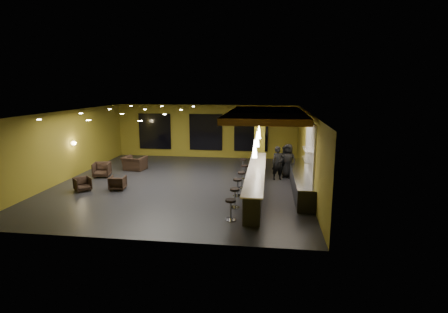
# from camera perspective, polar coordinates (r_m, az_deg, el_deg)

# --- Properties ---
(floor) EXTENTS (12.00, 13.00, 0.10)m
(floor) POSITION_cam_1_polar(r_m,az_deg,el_deg) (17.43, -6.77, -4.51)
(floor) COLOR black
(floor) RESTS_ON ground
(ceiling) EXTENTS (12.00, 13.00, 0.10)m
(ceiling) POSITION_cam_1_polar(r_m,az_deg,el_deg) (16.80, -7.06, 7.38)
(ceiling) COLOR black
(wall_back) EXTENTS (12.00, 0.10, 3.50)m
(wall_back) POSITION_cam_1_polar(r_m,az_deg,el_deg) (23.35, -2.95, 4.15)
(wall_back) COLOR olive
(wall_back) RESTS_ON floor
(wall_front) EXTENTS (12.00, 0.10, 3.50)m
(wall_front) POSITION_cam_1_polar(r_m,az_deg,el_deg) (10.96, -15.39, -4.72)
(wall_front) COLOR olive
(wall_front) RESTS_ON floor
(wall_left) EXTENTS (0.10, 13.00, 3.50)m
(wall_left) POSITION_cam_1_polar(r_m,az_deg,el_deg) (19.42, -24.50, 1.62)
(wall_left) COLOR olive
(wall_left) RESTS_ON floor
(wall_right) EXTENTS (0.10, 13.00, 3.50)m
(wall_right) POSITION_cam_1_polar(r_m,az_deg,el_deg) (16.60, 13.77, 0.82)
(wall_right) COLOR olive
(wall_right) RESTS_ON floor
(wood_soffit) EXTENTS (3.60, 8.00, 0.28)m
(wood_soffit) POSITION_cam_1_polar(r_m,az_deg,el_deg) (17.28, 6.86, 6.87)
(wood_soffit) COLOR #AC6D32
(wood_soffit) RESTS_ON ceiling
(window_left) EXTENTS (2.20, 0.06, 2.40)m
(window_left) POSITION_cam_1_polar(r_m,az_deg,el_deg) (24.12, -11.22, 4.06)
(window_left) COLOR black
(window_left) RESTS_ON wall_back
(window_center) EXTENTS (2.20, 0.06, 2.40)m
(window_center) POSITION_cam_1_polar(r_m,az_deg,el_deg) (23.25, -3.00, 3.99)
(window_center) COLOR black
(window_center) RESTS_ON wall_back
(window_right) EXTENTS (2.20, 0.06, 2.40)m
(window_right) POSITION_cam_1_polar(r_m,az_deg,el_deg) (22.90, 4.42, 3.86)
(window_right) COLOR black
(window_right) RESTS_ON wall_back
(tile_backsplash) EXTENTS (0.06, 3.20, 2.40)m
(tile_backsplash) POSITION_cam_1_polar(r_m,az_deg,el_deg) (15.57, 13.87, 1.06)
(tile_backsplash) COLOR white
(tile_backsplash) RESTS_ON wall_right
(bar_counter) EXTENTS (0.60, 8.00, 1.00)m
(bar_counter) POSITION_cam_1_polar(r_m,az_deg,el_deg) (15.81, 5.24, -4.07)
(bar_counter) COLOR black
(bar_counter) RESTS_ON floor
(bar_top) EXTENTS (0.78, 8.10, 0.05)m
(bar_top) POSITION_cam_1_polar(r_m,az_deg,el_deg) (15.68, 5.28, -2.23)
(bar_top) COLOR white
(bar_top) RESTS_ON bar_counter
(prep_counter) EXTENTS (0.70, 6.00, 0.86)m
(prep_counter) POSITION_cam_1_polar(r_m,az_deg,el_deg) (16.37, 12.34, -4.01)
(prep_counter) COLOR black
(prep_counter) RESTS_ON floor
(prep_top) EXTENTS (0.72, 6.00, 0.03)m
(prep_top) POSITION_cam_1_polar(r_m,az_deg,el_deg) (16.25, 12.41, -2.46)
(prep_top) COLOR silver
(prep_top) RESTS_ON prep_counter
(wall_shelf_lower) EXTENTS (0.30, 1.50, 0.03)m
(wall_shelf_lower) POSITION_cam_1_polar(r_m,az_deg,el_deg) (15.43, 13.36, -0.52)
(wall_shelf_lower) COLOR silver
(wall_shelf_lower) RESTS_ON wall_right
(wall_shelf_upper) EXTENTS (0.30, 1.50, 0.03)m
(wall_shelf_upper) POSITION_cam_1_polar(r_m,az_deg,el_deg) (15.35, 13.44, 1.12)
(wall_shelf_upper) COLOR silver
(wall_shelf_upper) RESTS_ON wall_right
(column) EXTENTS (0.60, 0.60, 3.50)m
(column) POSITION_cam_1_polar(r_m,az_deg,el_deg) (20.06, 5.84, 2.89)
(column) COLOR olive
(column) RESTS_ON floor
(wall_sconce) EXTENTS (0.22, 0.22, 0.22)m
(wall_sconce) POSITION_cam_1_polar(r_m,az_deg,el_deg) (19.74, -23.33, 2.01)
(wall_sconce) COLOR #FFE5B2
(wall_sconce) RESTS_ON wall_left
(pendant_0) EXTENTS (0.20, 0.20, 0.70)m
(pendant_0) POSITION_cam_1_polar(r_m,az_deg,el_deg) (13.45, 5.04, 1.25)
(pendant_0) COLOR white
(pendant_0) RESTS_ON wood_soffit
(pendant_1) EXTENTS (0.20, 0.20, 0.70)m
(pendant_1) POSITION_cam_1_polar(r_m,az_deg,el_deg) (15.91, 5.44, 2.84)
(pendant_1) COLOR white
(pendant_1) RESTS_ON wood_soffit
(pendant_2) EXTENTS (0.20, 0.20, 0.70)m
(pendant_2) POSITION_cam_1_polar(r_m,az_deg,el_deg) (18.39, 5.73, 4.00)
(pendant_2) COLOR white
(pendant_2) RESTS_ON wood_soffit
(staff_a) EXTENTS (0.72, 0.58, 1.72)m
(staff_a) POSITION_cam_1_polar(r_m,az_deg,el_deg) (17.96, 8.79, -1.08)
(staff_a) COLOR black
(staff_a) RESTS_ON floor
(staff_b) EXTENTS (0.90, 0.77, 1.60)m
(staff_b) POSITION_cam_1_polar(r_m,az_deg,el_deg) (18.84, 10.01, -0.72)
(staff_b) COLOR black
(staff_b) RESTS_ON floor
(staff_c) EXTENTS (1.02, 0.87, 1.78)m
(staff_c) POSITION_cam_1_polar(r_m,az_deg,el_deg) (18.47, 10.41, -0.70)
(staff_c) COLOR black
(staff_c) RESTS_ON floor
(armchair_a) EXTENTS (0.95, 0.95, 0.62)m
(armchair_a) POSITION_cam_1_polar(r_m,az_deg,el_deg) (17.27, -22.10, -4.20)
(armchair_a) COLOR black
(armchair_a) RESTS_ON floor
(armchair_b) EXTENTS (0.75, 0.77, 0.64)m
(armchair_b) POSITION_cam_1_polar(r_m,az_deg,el_deg) (16.91, -16.96, -4.14)
(armchair_b) COLOR black
(armchair_b) RESTS_ON floor
(armchair_c) EXTENTS (0.99, 1.01, 0.77)m
(armchair_c) POSITION_cam_1_polar(r_m,az_deg,el_deg) (19.50, -19.32, -2.04)
(armchair_c) COLOR black
(armchair_c) RESTS_ON floor
(armchair_d) EXTENTS (1.34, 1.21, 0.77)m
(armchair_d) POSITION_cam_1_polar(r_m,az_deg,el_deg) (20.56, -14.39, -1.07)
(armchair_d) COLOR black
(armchair_d) RESTS_ON floor
(bar_stool_0) EXTENTS (0.40, 0.40, 0.78)m
(bar_stool_0) POSITION_cam_1_polar(r_m,az_deg,el_deg) (12.52, 1.08, -8.24)
(bar_stool_0) COLOR silver
(bar_stool_0) RESTS_ON floor
(bar_stool_1) EXTENTS (0.40, 0.40, 0.78)m
(bar_stool_1) POSITION_cam_1_polar(r_m,az_deg,el_deg) (13.78, 1.75, -6.38)
(bar_stool_1) COLOR silver
(bar_stool_1) RESTS_ON floor
(bar_stool_2) EXTENTS (0.39, 0.39, 0.78)m
(bar_stool_2) POSITION_cam_1_polar(r_m,az_deg,el_deg) (15.20, 2.21, -4.68)
(bar_stool_2) COLOR silver
(bar_stool_2) RESTS_ON floor
(bar_stool_3) EXTENTS (0.39, 0.39, 0.77)m
(bar_stool_3) POSITION_cam_1_polar(r_m,az_deg,el_deg) (16.37, 2.89, -3.51)
(bar_stool_3) COLOR silver
(bar_stool_3) RESTS_ON floor
(bar_stool_4) EXTENTS (0.37, 0.37, 0.74)m
(bar_stool_4) POSITION_cam_1_polar(r_m,az_deg,el_deg) (17.93, 3.34, -2.26)
(bar_stool_4) COLOR silver
(bar_stool_4) RESTS_ON floor
(bar_stool_5) EXTENTS (0.40, 0.40, 0.79)m
(bar_stool_5) POSITION_cam_1_polar(r_m,az_deg,el_deg) (19.28, 3.13, -1.17)
(bar_stool_5) COLOR silver
(bar_stool_5) RESTS_ON floor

